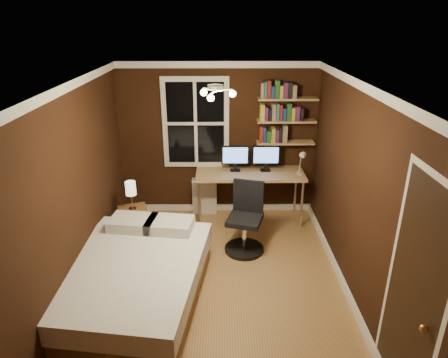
{
  "coord_description": "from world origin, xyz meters",
  "views": [
    {
      "loc": [
        0.05,
        -4.14,
        3.15
      ],
      "look_at": [
        0.09,
        0.45,
        1.25
      ],
      "focal_mm": 32.0,
      "sensor_mm": 36.0,
      "label": 1
    }
  ],
  "objects_px": {
    "monitor_left": "(235,158)",
    "monitor_right": "(266,158)",
    "nightstand": "(134,224)",
    "bedside_lamp": "(131,196)",
    "radiator": "(205,196)",
    "desk": "(250,176)",
    "desk_lamp": "(301,163)",
    "office_chair": "(245,225)",
    "bed": "(134,281)"
  },
  "relations": [
    {
      "from": "monitor_left",
      "to": "monitor_right",
      "type": "distance_m",
      "value": 0.49
    },
    {
      "from": "nightstand",
      "to": "monitor_left",
      "type": "relative_size",
      "value": 1.16
    },
    {
      "from": "bedside_lamp",
      "to": "monitor_left",
      "type": "relative_size",
      "value": 0.99
    },
    {
      "from": "nightstand",
      "to": "bedside_lamp",
      "type": "bearing_deg",
      "value": 0.0
    },
    {
      "from": "monitor_left",
      "to": "monitor_right",
      "type": "xyz_separation_m",
      "value": [
        0.49,
        0.0,
        0.0
      ]
    },
    {
      "from": "radiator",
      "to": "monitor_left",
      "type": "relative_size",
      "value": 1.39
    },
    {
      "from": "bedside_lamp",
      "to": "nightstand",
      "type": "bearing_deg",
      "value": 0.0
    },
    {
      "from": "radiator",
      "to": "desk",
      "type": "bearing_deg",
      "value": -17.32
    },
    {
      "from": "desk_lamp",
      "to": "office_chair",
      "type": "xyz_separation_m",
      "value": [
        -0.89,
        -0.79,
        -0.65
      ]
    },
    {
      "from": "nightstand",
      "to": "monitor_left",
      "type": "distance_m",
      "value": 1.87
    },
    {
      "from": "monitor_left",
      "to": "office_chair",
      "type": "bearing_deg",
      "value": -83.45
    },
    {
      "from": "bedside_lamp",
      "to": "monitor_right",
      "type": "relative_size",
      "value": 0.99
    },
    {
      "from": "bed",
      "to": "desk_lamp",
      "type": "height_order",
      "value": "desk_lamp"
    },
    {
      "from": "nightstand",
      "to": "office_chair",
      "type": "bearing_deg",
      "value": -27.9
    },
    {
      "from": "bed",
      "to": "monitor_right",
      "type": "xyz_separation_m",
      "value": [
        1.72,
        2.18,
        0.73
      ]
    },
    {
      "from": "bed",
      "to": "nightstand",
      "type": "xyz_separation_m",
      "value": [
        -0.29,
        1.44,
        -0.05
      ]
    },
    {
      "from": "desk_lamp",
      "to": "office_chair",
      "type": "distance_m",
      "value": 1.36
    },
    {
      "from": "nightstand",
      "to": "bedside_lamp",
      "type": "relative_size",
      "value": 1.17
    },
    {
      "from": "bedside_lamp",
      "to": "monitor_left",
      "type": "xyz_separation_m",
      "value": [
        1.52,
        0.75,
        0.3
      ]
    },
    {
      "from": "bed",
      "to": "office_chair",
      "type": "height_order",
      "value": "office_chair"
    },
    {
      "from": "radiator",
      "to": "monitor_left",
      "type": "height_order",
      "value": "monitor_left"
    },
    {
      "from": "nightstand",
      "to": "radiator",
      "type": "relative_size",
      "value": 0.83
    },
    {
      "from": "nightstand",
      "to": "desk_lamp",
      "type": "bearing_deg",
      "value": -6.82
    },
    {
      "from": "desk",
      "to": "office_chair",
      "type": "height_order",
      "value": "office_chair"
    },
    {
      "from": "nightstand",
      "to": "monitor_right",
      "type": "relative_size",
      "value": 1.16
    },
    {
      "from": "bed",
      "to": "office_chair",
      "type": "xyz_separation_m",
      "value": [
        1.35,
        1.16,
        0.08
      ]
    },
    {
      "from": "nightstand",
      "to": "desk",
      "type": "relative_size",
      "value": 0.29
    },
    {
      "from": "bedside_lamp",
      "to": "monitor_left",
      "type": "distance_m",
      "value": 1.72
    },
    {
      "from": "bedside_lamp",
      "to": "office_chair",
      "type": "xyz_separation_m",
      "value": [
        1.64,
        -0.27,
        -0.34
      ]
    },
    {
      "from": "nightstand",
      "to": "monitor_right",
      "type": "bearing_deg",
      "value": 1.95
    },
    {
      "from": "desk",
      "to": "monitor_left",
      "type": "xyz_separation_m",
      "value": [
        -0.24,
        0.09,
        0.27
      ]
    },
    {
      "from": "radiator",
      "to": "monitor_right",
      "type": "bearing_deg",
      "value": -8.34
    },
    {
      "from": "office_chair",
      "to": "bed",
      "type": "bearing_deg",
      "value": -122.52
    },
    {
      "from": "monitor_left",
      "to": "desk_lamp",
      "type": "distance_m",
      "value": 1.04
    },
    {
      "from": "bed",
      "to": "radiator",
      "type": "height_order",
      "value": "bed"
    },
    {
      "from": "bed",
      "to": "office_chair",
      "type": "distance_m",
      "value": 1.79
    },
    {
      "from": "bedside_lamp",
      "to": "desk_lamp",
      "type": "height_order",
      "value": "desk_lamp"
    },
    {
      "from": "bed",
      "to": "monitor_left",
      "type": "xyz_separation_m",
      "value": [
        1.24,
        2.18,
        0.73
      ]
    },
    {
      "from": "bed",
      "to": "desk",
      "type": "relative_size",
      "value": 1.32
    },
    {
      "from": "bed",
      "to": "monitor_right",
      "type": "relative_size",
      "value": 5.18
    },
    {
      "from": "bed",
      "to": "nightstand",
      "type": "distance_m",
      "value": 1.47
    },
    {
      "from": "radiator",
      "to": "desk_lamp",
      "type": "height_order",
      "value": "desk_lamp"
    },
    {
      "from": "bedside_lamp",
      "to": "monitor_left",
      "type": "height_order",
      "value": "monitor_left"
    },
    {
      "from": "bed",
      "to": "office_chair",
      "type": "bearing_deg",
      "value": 48.55
    },
    {
      "from": "bedside_lamp",
      "to": "office_chair",
      "type": "distance_m",
      "value": 1.7
    },
    {
      "from": "radiator",
      "to": "monitor_right",
      "type": "relative_size",
      "value": 1.39
    },
    {
      "from": "office_chair",
      "to": "desk",
      "type": "bearing_deg",
      "value": 99.44
    },
    {
      "from": "desk",
      "to": "desk_lamp",
      "type": "relative_size",
      "value": 3.92
    },
    {
      "from": "nightstand",
      "to": "bedside_lamp",
      "type": "height_order",
      "value": "bedside_lamp"
    },
    {
      "from": "desk_lamp",
      "to": "office_chair",
      "type": "bearing_deg",
      "value": -138.4
    }
  ]
}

